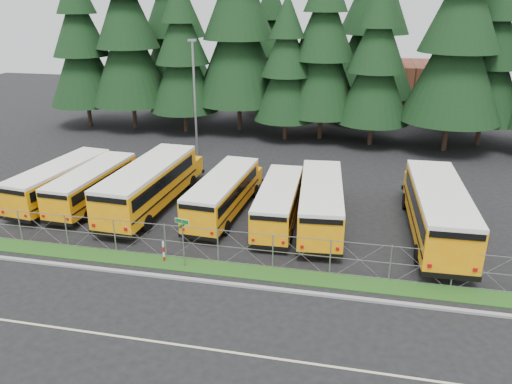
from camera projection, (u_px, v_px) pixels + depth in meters
ground at (241, 255)px, 27.85m from camera, size 120.00×120.00×0.00m
curb at (226, 284)px, 25.01m from camera, size 50.00×0.25×0.12m
grass_verge at (233, 270)px, 26.29m from camera, size 50.00×1.40×0.06m
road_lane_line at (195, 347)px, 20.57m from camera, size 50.00×0.12×0.01m
chainlink_fence at (236, 248)px, 26.58m from camera, size 44.00×0.10×2.00m
brick_building at (363, 86)px, 62.00m from camera, size 22.00×10.00×6.00m
bus_0 at (64, 182)px, 34.91m from camera, size 3.63×10.54×2.71m
bus_1 at (95, 186)px, 34.39m from camera, size 2.86×10.01×2.60m
bus_2 at (152, 186)px, 33.54m from camera, size 3.45×12.21×3.17m
bus_4 at (225, 195)px, 32.69m from camera, size 3.16×10.52×2.72m
bus_5 at (279, 203)px, 31.51m from camera, size 2.61×9.89×2.58m
bus_6 at (321, 203)px, 31.09m from camera, size 3.49×11.18×2.88m
bus_east at (436, 212)px, 29.42m from camera, size 3.21×12.48×3.25m
street_sign at (183, 233)px, 25.93m from camera, size 0.82×0.54×2.81m
striped_bollard at (164, 252)px, 26.99m from camera, size 0.11×0.11×1.20m
light_standard at (195, 95)px, 43.28m from camera, size 0.70×0.35×10.14m
conifer_0 at (81, 48)px, 52.64m from camera, size 7.56×7.56×16.73m
conifer_1 at (128, 39)px, 51.28m from camera, size 8.48×8.48×18.75m
conifer_2 at (182, 56)px, 50.33m from camera, size 7.08×7.08×15.65m
conifer_3 at (239, 29)px, 49.95m from camera, size 9.43×9.43×20.85m
conifer_4 at (286, 69)px, 47.94m from camera, size 6.29×6.29×13.92m
conifer_5 at (324, 51)px, 47.59m from camera, size 7.78×7.78×17.20m
conifer_6 at (376, 64)px, 45.76m from camera, size 6.96×6.96×15.39m
conifer_7 at (459, 41)px, 43.12m from camera, size 8.95×8.95×19.79m
conifer_8 at (491, 59)px, 45.53m from camera, size 7.36×7.36×16.28m
conifer_10 at (174, 28)px, 56.23m from camera, size 9.18×9.18×20.30m
conifer_11 at (271, 48)px, 58.25m from camera, size 7.04×7.04×15.56m
conifer_12 at (374, 24)px, 53.30m from camera, size 9.71×9.71×21.47m
conifer_13 at (457, 56)px, 52.78m from camera, size 6.84×6.84×15.12m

